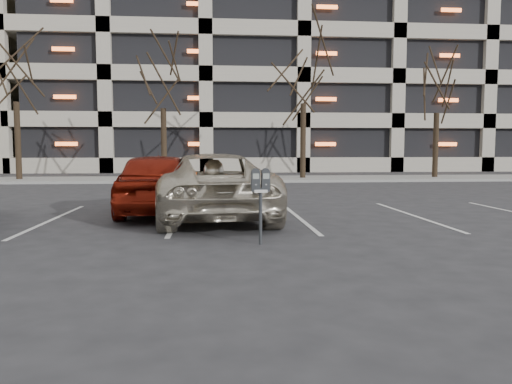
# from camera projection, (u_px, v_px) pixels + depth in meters

# --- Properties ---
(ground) EXTENTS (140.00, 140.00, 0.00)m
(ground) POSITION_uv_depth(u_px,v_px,m) (244.00, 235.00, 9.29)
(ground) COLOR #28282B
(ground) RESTS_ON ground
(sidewalk) EXTENTS (80.00, 4.00, 0.12)m
(sidewalk) POSITION_uv_depth(u_px,v_px,m) (225.00, 179.00, 25.17)
(sidewalk) COLOR gray
(sidewalk) RESTS_ON ground
(stall_lines) EXTENTS (16.90, 5.20, 0.00)m
(stall_lines) POSITION_uv_depth(u_px,v_px,m) (177.00, 218.00, 11.46)
(stall_lines) COLOR silver
(stall_lines) RESTS_ON ground
(parking_garage) EXTENTS (52.00, 20.00, 19.00)m
(parking_garage) POSITION_uv_depth(u_px,v_px,m) (358.00, 60.00, 43.10)
(parking_garage) COLOR black
(parking_garage) RESTS_ON ground
(tree_a) EXTENTS (3.76, 3.76, 8.55)m
(tree_a) POSITION_uv_depth(u_px,v_px,m) (14.00, 52.00, 23.78)
(tree_a) COLOR black
(tree_a) RESTS_ON ground
(tree_b) EXTENTS (3.50, 3.50, 7.96)m
(tree_b) POSITION_uv_depth(u_px,v_px,m) (163.00, 64.00, 24.42)
(tree_b) COLOR black
(tree_b) RESTS_ON ground
(tree_c) EXTENTS (3.79, 3.79, 8.61)m
(tree_c) POSITION_uv_depth(u_px,v_px,m) (304.00, 56.00, 24.97)
(tree_c) COLOR black
(tree_c) RESTS_ON ground
(tree_d) EXTENTS (3.36, 3.36, 7.64)m
(tree_d) POSITION_uv_depth(u_px,v_px,m) (438.00, 72.00, 25.63)
(tree_d) COLOR black
(tree_d) RESTS_ON ground
(parking_meter) EXTENTS (0.32, 0.14, 1.25)m
(parking_meter) POSITION_uv_depth(u_px,v_px,m) (261.00, 187.00, 8.28)
(parking_meter) COLOR black
(parking_meter) RESTS_ON ground
(suv_silver) EXTENTS (2.96, 5.56, 1.50)m
(suv_silver) POSITION_uv_depth(u_px,v_px,m) (212.00, 186.00, 11.47)
(suv_silver) COLOR beige
(suv_silver) RESTS_ON ground
(car_red) EXTENTS (1.95, 4.56, 1.54)m
(car_red) POSITION_uv_depth(u_px,v_px,m) (158.00, 183.00, 12.25)
(car_red) COLOR maroon
(car_red) RESTS_ON ground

